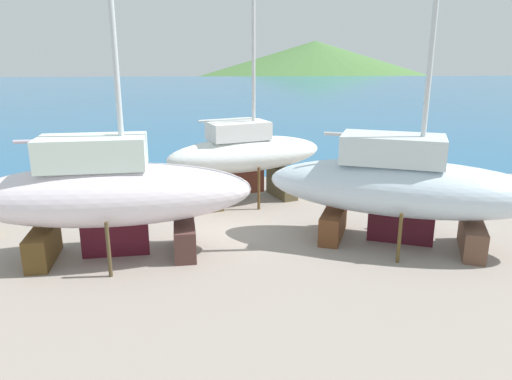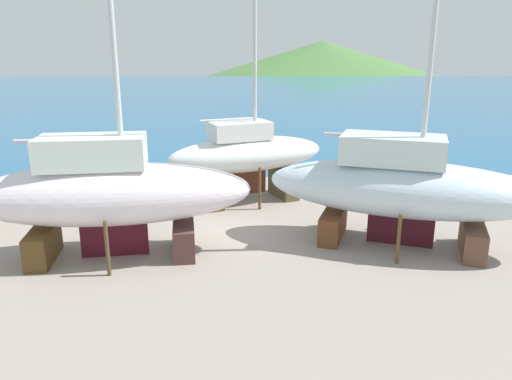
{
  "view_description": "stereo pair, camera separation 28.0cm",
  "coord_description": "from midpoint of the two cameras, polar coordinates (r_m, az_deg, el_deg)",
  "views": [
    {
      "loc": [
        0.44,
        -16.94,
        6.69
      ],
      "look_at": [
        1.32,
        0.56,
        1.61
      ],
      "focal_mm": 34.18,
      "sensor_mm": 36.0,
      "label": 1
    },
    {
      "loc": [
        0.72,
        -16.96,
        6.69
      ],
      "look_at": [
        1.32,
        0.56,
        1.61
      ],
      "focal_mm": 34.18,
      "sensor_mm": 36.0,
      "label": 2
    }
  ],
  "objects": [
    {
      "name": "sea_water",
      "position": [
        77.22,
        -2.42,
        11.16
      ],
      "size": [
        159.99,
        102.56,
        0.01
      ],
      "primitive_type": "cube",
      "color": "#256190",
      "rests_on": "ground"
    },
    {
      "name": "sailboat_large_starboard",
      "position": [
        16.44,
        -16.33,
        -0.19
      ],
      "size": [
        9.4,
        3.69,
        16.26
      ],
      "rotation": [
        0.0,
        0.0,
        0.11
      ],
      "color": "#4E302B",
      "rests_on": "ground"
    },
    {
      "name": "ground_plane",
      "position": [
        14.93,
        -4.04,
        -10.52
      ],
      "size": [
        49.24,
        49.24,
        0.0
      ],
      "primitive_type": "plane",
      "color": "gray"
    },
    {
      "name": "headland_hill",
      "position": [
        174.13,
        7.76,
        13.8
      ],
      "size": [
        129.17,
        129.17,
        18.94
      ],
      "primitive_type": "cone",
      "color": "#4C783D",
      "rests_on": "ground"
    },
    {
      "name": "sailboat_mid_port",
      "position": [
        17.54,
        17.23,
        0.43
      ],
      "size": [
        9.94,
        6.11,
        17.11
      ],
      "rotation": [
        0.0,
        0.0,
        -0.35
      ],
      "color": "brown",
      "rests_on": "ground"
    },
    {
      "name": "sailboat_far_slipway",
      "position": [
        21.79,
        -0.69,
        4.1
      ],
      "size": [
        7.65,
        4.94,
        10.92
      ],
      "rotation": [
        0.0,
        0.0,
        0.38
      ],
      "color": "brown",
      "rests_on": "ground"
    },
    {
      "name": "worker",
      "position": [
        20.88,
        -5.14,
        -0.03
      ],
      "size": [
        0.31,
        0.48,
        1.72
      ],
      "rotation": [
        0.0,
        0.0,
        2.96
      ],
      "color": "#30764C",
      "rests_on": "ground"
    }
  ]
}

